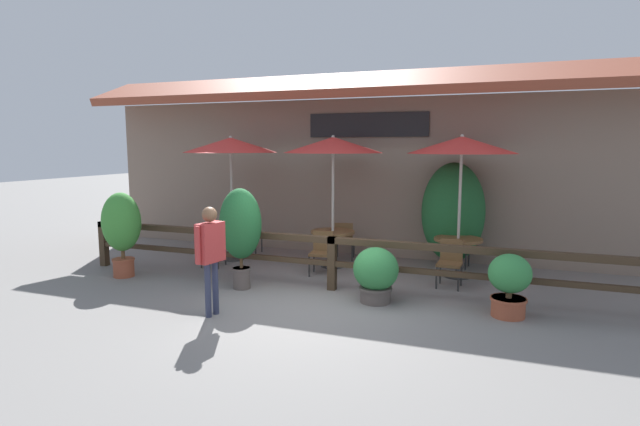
# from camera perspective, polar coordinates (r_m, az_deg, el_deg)

# --- Properties ---
(ground_plane) EXTENTS (60.00, 60.00, 0.00)m
(ground_plane) POSITION_cam_1_polar(r_m,az_deg,el_deg) (8.02, -1.13, -10.74)
(ground_plane) COLOR slate
(building_facade) EXTENTS (14.28, 1.49, 4.23)m
(building_facade) POSITION_cam_1_polar(r_m,az_deg,el_deg) (11.53, 6.43, 5.82)
(building_facade) COLOR gray
(building_facade) RESTS_ON ground
(patio_railing) EXTENTS (10.40, 0.14, 0.95)m
(patio_railing) POSITION_cam_1_polar(r_m,az_deg,el_deg) (8.79, 1.40, -4.40)
(patio_railing) COLOR #3D2D1E
(patio_railing) RESTS_ON ground
(patio_umbrella_near) EXTENTS (2.05, 2.05, 2.75)m
(patio_umbrella_near) POSITION_cam_1_polar(r_m,az_deg,el_deg) (11.14, -10.18, 7.63)
(patio_umbrella_near) COLOR #B7B2A8
(patio_umbrella_near) RESTS_ON ground
(dining_table_near) EXTENTS (0.92, 0.92, 0.76)m
(dining_table_near) POSITION_cam_1_polar(r_m,az_deg,el_deg) (11.31, -9.95, -2.22)
(dining_table_near) COLOR brown
(dining_table_near) RESTS_ON ground
(chair_near_streetside) EXTENTS (0.47, 0.47, 0.85)m
(chair_near_streetside) POSITION_cam_1_polar(r_m,az_deg,el_deg) (10.81, -11.97, -3.45)
(chair_near_streetside) COLOR brown
(chair_near_streetside) RESTS_ON ground
(chair_near_wallside) EXTENTS (0.46, 0.46, 0.85)m
(chair_near_wallside) POSITION_cam_1_polar(r_m,az_deg,el_deg) (11.86, -8.01, -2.37)
(chair_near_wallside) COLOR brown
(chair_near_wallside) RESTS_ON ground
(patio_umbrella_middle) EXTENTS (2.05, 2.05, 2.75)m
(patio_umbrella_middle) POSITION_cam_1_polar(r_m,az_deg,el_deg) (10.31, 1.51, 7.75)
(patio_umbrella_middle) COLOR #B7B2A8
(patio_umbrella_middle) RESTS_ON ground
(dining_table_middle) EXTENTS (0.92, 0.92, 0.76)m
(dining_table_middle) POSITION_cam_1_polar(r_m,az_deg,el_deg) (10.49, 1.47, -2.88)
(dining_table_middle) COLOR brown
(dining_table_middle) RESTS_ON ground
(chair_middle_streetside) EXTENTS (0.47, 0.47, 0.85)m
(chair_middle_streetside) POSITION_cam_1_polar(r_m,az_deg,el_deg) (9.89, 0.19, -4.32)
(chair_middle_streetside) COLOR brown
(chair_middle_streetside) RESTS_ON ground
(chair_middle_wallside) EXTENTS (0.49, 0.49, 0.85)m
(chair_middle_wallside) POSITION_cam_1_polar(r_m,az_deg,el_deg) (11.13, 2.80, -2.97)
(chair_middle_wallside) COLOR brown
(chair_middle_wallside) RESTS_ON ground
(patio_umbrella_far) EXTENTS (2.05, 2.05, 2.75)m
(patio_umbrella_far) POSITION_cam_1_polar(r_m,az_deg,el_deg) (9.84, 15.90, 7.46)
(patio_umbrella_far) COLOR #B7B2A8
(patio_umbrella_far) RESTS_ON ground
(dining_table_far) EXTENTS (0.92, 0.92, 0.76)m
(dining_table_far) POSITION_cam_1_polar(r_m,az_deg,el_deg) (10.03, 15.50, -3.66)
(dining_table_far) COLOR brown
(dining_table_far) RESTS_ON ground
(chair_far_streetside) EXTENTS (0.44, 0.44, 0.85)m
(chair_far_streetside) POSITION_cam_1_polar(r_m,az_deg,el_deg) (9.34, 14.65, -5.30)
(chair_far_streetside) COLOR brown
(chair_far_streetside) RESTS_ON ground
(chair_far_wallside) EXTENTS (0.46, 0.46, 0.85)m
(chair_far_wallside) POSITION_cam_1_polar(r_m,az_deg,el_deg) (10.78, 15.49, -3.60)
(chair_far_wallside) COLOR brown
(chair_far_wallside) RESTS_ON ground
(potted_plant_corner_fern) EXTENTS (0.62, 0.56, 0.95)m
(potted_plant_corner_fern) POSITION_cam_1_polar(r_m,az_deg,el_deg) (7.98, 20.83, -7.45)
(potted_plant_corner_fern) COLOR #9E4C33
(potted_plant_corner_fern) RESTS_ON ground
(potted_plant_entrance_palm) EXTENTS (0.76, 0.69, 1.65)m
(potted_plant_entrance_palm) POSITION_cam_1_polar(r_m,az_deg,el_deg) (10.35, -21.74, -1.41)
(potted_plant_entrance_palm) COLOR #9E4C33
(potted_plant_entrance_palm) RESTS_ON ground
(potted_plant_broad_leaf) EXTENTS (0.76, 0.68, 1.80)m
(potted_plant_broad_leaf) POSITION_cam_1_polar(r_m,az_deg,el_deg) (8.90, -9.07, -1.58)
(potted_plant_broad_leaf) COLOR #564C47
(potted_plant_broad_leaf) RESTS_ON ground
(potted_plant_small_flowering) EXTENTS (0.74, 0.67, 0.91)m
(potted_plant_small_flowering) POSITION_cam_1_polar(r_m,az_deg,el_deg) (8.20, 6.38, -6.86)
(potted_plant_small_flowering) COLOR #564C47
(potted_plant_small_flowering) RESTS_ON ground
(potted_plant_tall_tropical) EXTENTS (1.29, 1.17, 2.20)m
(potted_plant_tall_tropical) POSITION_cam_1_polar(r_m,az_deg,el_deg) (10.76, 14.95, -0.08)
(potted_plant_tall_tropical) COLOR #564C47
(potted_plant_tall_tropical) RESTS_ON ground
(pedestrian) EXTENTS (0.27, 0.57, 1.65)m
(pedestrian) POSITION_cam_1_polar(r_m,az_deg,el_deg) (7.56, -12.41, -3.75)
(pedestrian) COLOR #2D334C
(pedestrian) RESTS_ON ground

